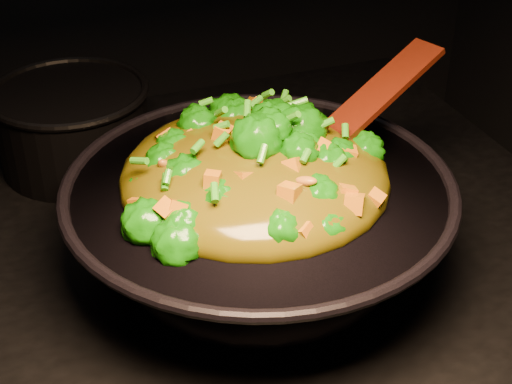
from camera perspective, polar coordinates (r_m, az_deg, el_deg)
name	(u,v)px	position (r m, az deg, el deg)	size (l,w,h in m)	color
wok	(259,229)	(0.97, 0.21, -2.74)	(0.46, 0.46, 0.13)	black
stir_fry	(255,140)	(0.91, -0.09, 3.77)	(0.32, 0.32, 0.11)	#167208
spatula	(350,119)	(0.97, 6.87, 5.27)	(0.31, 0.05, 0.01)	#3C1407
back_pot	(73,127)	(1.22, -13.14, 4.66)	(0.23, 0.23, 0.13)	black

